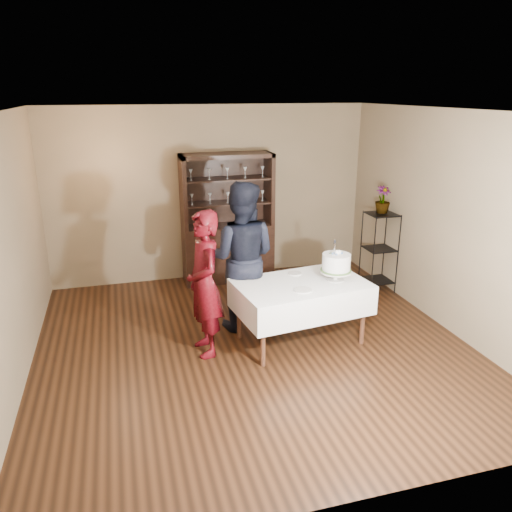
# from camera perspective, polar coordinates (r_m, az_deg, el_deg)

# --- Properties ---
(floor) EXTENTS (5.00, 5.00, 0.00)m
(floor) POSITION_cam_1_polar(r_m,az_deg,el_deg) (6.06, -0.32, -10.17)
(floor) COLOR black
(floor) RESTS_ON ground
(ceiling) EXTENTS (5.00, 5.00, 0.00)m
(ceiling) POSITION_cam_1_polar(r_m,az_deg,el_deg) (5.32, -0.37, 16.27)
(ceiling) COLOR white
(ceiling) RESTS_ON back_wall
(back_wall) EXTENTS (5.00, 0.02, 2.70)m
(back_wall) POSITION_cam_1_polar(r_m,az_deg,el_deg) (7.91, -5.16, 7.08)
(back_wall) COLOR brown
(back_wall) RESTS_ON floor
(wall_left) EXTENTS (0.02, 5.00, 2.70)m
(wall_left) POSITION_cam_1_polar(r_m,az_deg,el_deg) (5.47, -26.50, -0.04)
(wall_left) COLOR brown
(wall_left) RESTS_ON floor
(wall_right) EXTENTS (0.02, 5.00, 2.70)m
(wall_right) POSITION_cam_1_polar(r_m,az_deg,el_deg) (6.63, 21.04, 3.67)
(wall_right) COLOR brown
(wall_right) RESTS_ON floor
(china_hutch) EXTENTS (1.40, 0.48, 2.00)m
(china_hutch) POSITION_cam_1_polar(r_m,az_deg,el_deg) (7.88, -3.25, 1.94)
(china_hutch) COLOR black
(china_hutch) RESTS_ON floor
(plant_etagere) EXTENTS (0.42, 0.42, 1.20)m
(plant_etagere) POSITION_cam_1_polar(r_m,az_deg,el_deg) (7.66, 13.90, 0.82)
(plant_etagere) COLOR black
(plant_etagere) RESTS_ON floor
(cake_table) EXTENTS (1.63, 1.12, 0.76)m
(cake_table) POSITION_cam_1_polar(r_m,az_deg,el_deg) (5.94, 5.14, -4.65)
(cake_table) COLOR white
(cake_table) RESTS_ON floor
(woman) EXTENTS (0.47, 0.66, 1.68)m
(woman) POSITION_cam_1_polar(r_m,az_deg,el_deg) (5.61, -5.93, -3.22)
(woman) COLOR #38050A
(woman) RESTS_ON floor
(man) EXTENTS (1.12, 1.01, 1.88)m
(man) POSITION_cam_1_polar(r_m,az_deg,el_deg) (6.15, -1.71, -0.12)
(man) COLOR black
(man) RESTS_ON floor
(cake) EXTENTS (0.37, 0.37, 0.51)m
(cake) POSITION_cam_1_polar(r_m,az_deg,el_deg) (5.93, 9.15, -0.90)
(cake) COLOR beige
(cake) RESTS_ON cake_table
(plate_near) EXTENTS (0.22, 0.22, 0.01)m
(plate_near) POSITION_cam_1_polar(r_m,az_deg,el_deg) (5.64, 5.39, -3.89)
(plate_near) COLOR beige
(plate_near) RESTS_ON cake_table
(plate_far) EXTENTS (0.18, 0.18, 0.01)m
(plate_far) POSITION_cam_1_polar(r_m,az_deg,el_deg) (6.13, 4.46, -1.99)
(plate_far) COLOR beige
(plate_far) RESTS_ON cake_table
(potted_plant) EXTENTS (0.24, 0.24, 0.39)m
(potted_plant) POSITION_cam_1_polar(r_m,az_deg,el_deg) (7.52, 14.28, 6.26)
(potted_plant) COLOR #466831
(potted_plant) RESTS_ON plant_etagere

